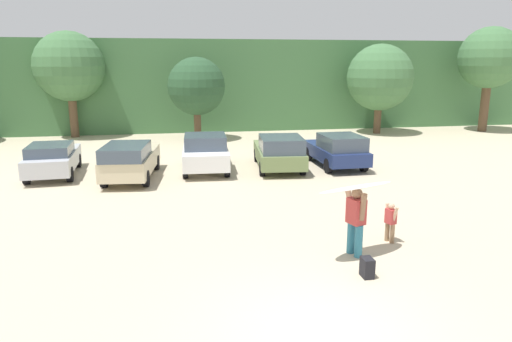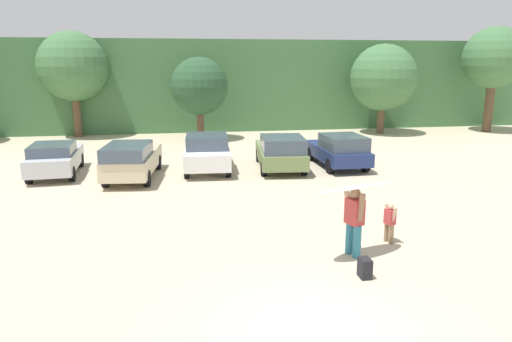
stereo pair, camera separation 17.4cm
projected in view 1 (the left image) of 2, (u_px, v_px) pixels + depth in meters
ground_plane at (318, 332)px, 8.36m from camera, size 120.00×120.00×0.00m
hillside_ridge at (203, 83)px, 37.18m from camera, size 108.00×12.00×6.22m
tree_ridge_back at (69, 67)px, 29.10m from camera, size 4.34×4.34×6.63m
tree_center_left at (197, 87)px, 28.34m from camera, size 3.50×3.50×5.04m
tree_right at (380, 78)px, 30.89m from camera, size 4.36×4.36×5.91m
tree_far_left at (490, 58)px, 31.54m from camera, size 4.12×4.12×7.08m
parked_car_silver at (53, 158)px, 19.69m from camera, size 2.07×4.33×1.41m
parked_car_champagne at (130, 159)px, 19.05m from camera, size 2.21×4.76×1.58m
parked_car_white at (205, 152)px, 20.65m from camera, size 2.14×4.37×1.64m
parked_car_olive_green at (279, 152)px, 20.88m from camera, size 2.36×4.64×1.58m
parked_car_navy at (337, 150)px, 21.38m from camera, size 1.94×4.29×1.55m
person_adult at (356, 218)px, 11.48m from camera, size 0.43×0.78×1.74m
person_child at (391, 220)px, 12.41m from camera, size 0.27×0.46×1.09m
surfboard_white at (357, 187)px, 11.16m from camera, size 2.28×1.33×0.19m
backpack_dropped at (367, 268)px, 10.44m from camera, size 0.24×0.34×0.45m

